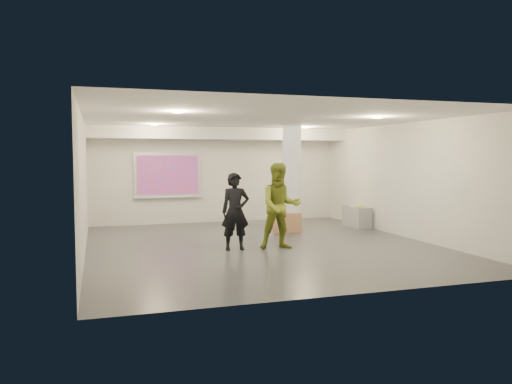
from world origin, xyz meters
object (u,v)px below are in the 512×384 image
object	(u,v)px
column	(292,179)
woman	(235,211)
credenza	(357,217)
projection_screen	(168,176)
man	(280,206)

from	to	relation	value
column	woman	xyz separation A→B (m)	(-2.24, -2.19, -0.62)
column	woman	distance (m)	3.20
column	credenza	xyz separation A→B (m)	(2.22, 0.26, -1.19)
projection_screen	woman	distance (m)	4.96
credenza	woman	world-z (taller)	woman
woman	man	world-z (taller)	man
projection_screen	woman	xyz separation A→B (m)	(0.86, -4.84, -0.65)
projection_screen	man	world-z (taller)	projection_screen
column	man	world-z (taller)	column
woman	man	size ratio (longest dim) A/B	0.89
projection_screen	credenza	world-z (taller)	projection_screen
column	credenza	world-z (taller)	column
projection_screen	woman	bearing A→B (deg)	-79.99
projection_screen	credenza	bearing A→B (deg)	-24.25
woman	projection_screen	bearing A→B (deg)	104.28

